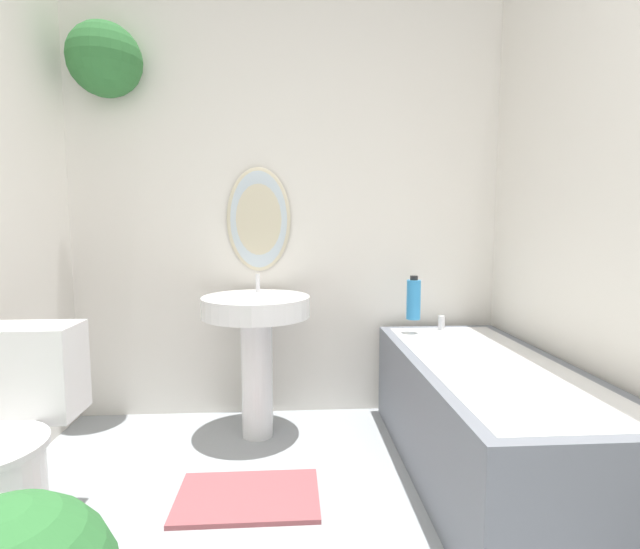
% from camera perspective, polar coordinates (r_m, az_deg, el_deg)
% --- Properties ---
extents(wall_back, '(2.56, 0.38, 2.40)m').
position_cam_1_polar(wall_back, '(2.71, -6.61, 10.09)').
color(wall_back, silver).
rests_on(wall_back, ground_plane).
extents(pedestal_sink, '(0.55, 0.55, 0.84)m').
position_cam_1_polar(pedestal_sink, '(2.43, -7.84, -6.90)').
color(pedestal_sink, white).
rests_on(pedestal_sink, ground_plane).
extents(bathtub, '(0.67, 1.49, 0.60)m').
position_cam_1_polar(bathtub, '(2.23, 19.96, -16.21)').
color(bathtub, slate).
rests_on(bathtub, ground_plane).
extents(shampoo_bottle, '(0.08, 0.08, 0.24)m').
position_cam_1_polar(shampoo_bottle, '(2.58, 11.44, -2.96)').
color(shampoo_bottle, '#2D84C6').
rests_on(shampoo_bottle, bathtub).
extents(bath_mat, '(0.57, 0.36, 0.02)m').
position_cam_1_polar(bath_mat, '(2.10, -8.86, -25.41)').
color(bath_mat, '#934C51').
rests_on(bath_mat, ground_plane).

